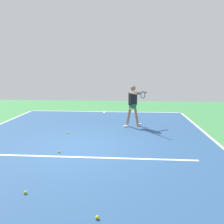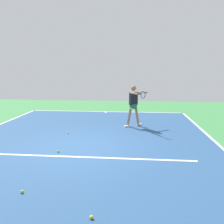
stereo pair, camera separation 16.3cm
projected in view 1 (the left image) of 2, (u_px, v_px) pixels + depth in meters
ground_plane at (84, 147)px, 7.46m from camera, size 22.06×22.06×0.00m
court_surface at (84, 147)px, 7.46m from camera, size 9.07×12.65×0.00m
court_line_baseline_near at (105, 112)px, 13.61m from camera, size 9.07×0.10×0.01m
court_line_service at (78, 157)px, 6.58m from camera, size 6.80×0.10×0.01m
court_line_centre_mark at (104, 112)px, 13.41m from camera, size 0.10×0.30×0.01m
tennis_player at (133, 103)px, 9.95m from camera, size 1.04×1.42×1.82m
tennis_ball_centre_court at (59, 152)px, 6.93m from camera, size 0.07×0.07×0.07m
tennis_ball_near_service_line at (97, 217)px, 3.85m from camera, size 0.07×0.07×0.07m
tennis_ball_near_player at (25, 192)px, 4.63m from camera, size 0.07×0.07×0.07m
tennis_ball_by_sideline at (68, 133)px, 8.99m from camera, size 0.07×0.07×0.07m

